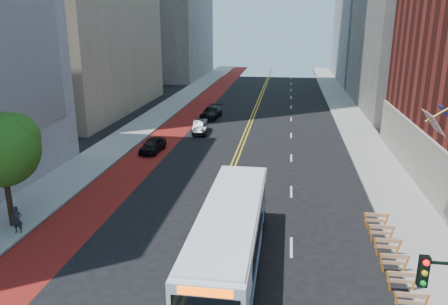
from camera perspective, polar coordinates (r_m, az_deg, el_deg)
name	(u,v)px	position (r m, az deg, el deg)	size (l,w,h in m)	color
sidewalk_left	(138,129)	(49.31, -11.17, 3.01)	(4.00, 140.00, 0.15)	gray
sidewalk_right	(362,137)	(47.19, 17.54, 1.91)	(4.00, 140.00, 0.15)	gray
bus_lane_paint	(172,131)	(48.18, -6.77, 2.80)	(3.60, 140.00, 0.01)	maroon
center_line_inner	(244,134)	(46.78, 2.65, 2.47)	(0.14, 140.00, 0.01)	gold
center_line_outer	(247,134)	(46.75, 3.09, 2.46)	(0.14, 140.00, 0.01)	gold
lane_dashes	(291,119)	(54.35, 8.76, 4.33)	(0.14, 98.20, 0.01)	silver
construction_barriers	(398,269)	(22.15, 21.76, -13.99)	(1.42, 10.91, 1.00)	orange
street_tree	(2,147)	(27.06, -26.97, 0.69)	(4.20, 4.20, 6.70)	black
transit_bus	(231,238)	(20.98, 0.86, -11.04)	(2.75, 12.37, 3.40)	white
car_a	(153,145)	(40.55, -9.30, 0.98)	(1.56, 3.88, 1.32)	black
car_b	(200,127)	(46.99, -3.12, 3.41)	(1.48, 4.24, 1.40)	black
car_c	(211,112)	(54.23, -1.67, 5.24)	(1.97, 4.85, 1.41)	black
pedestrian	(17,220)	(27.21, -25.41, -7.95)	(0.57, 0.37, 1.56)	black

